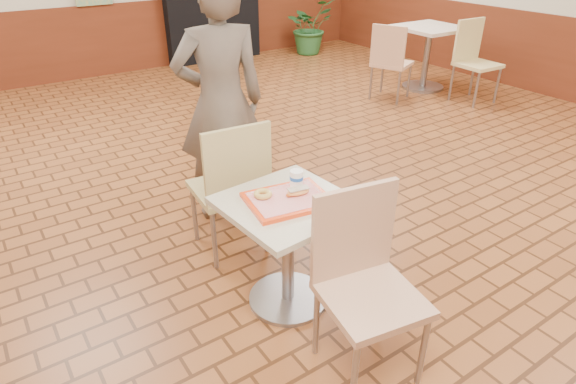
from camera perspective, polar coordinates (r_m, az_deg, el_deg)
room_shell at (r=3.57m, az=9.27°, el=20.84°), size 8.01×10.01×3.01m
wainscot_band at (r=3.83m, az=8.09°, el=5.91°), size 8.00×10.00×1.00m
main_table at (r=2.70m, az=-0.00°, el=-5.28°), size 0.65×0.65×0.69m
chair_main_front at (r=2.34m, az=8.99°, el=-9.77°), size 0.51×0.51×0.95m
chair_main_back at (r=3.12m, az=-6.65°, el=1.06°), size 0.48×0.48×0.96m
customer at (r=3.47m, az=-7.96°, el=10.37°), size 0.73×0.56×1.78m
serving_tray at (r=2.58m, az=0.00°, el=-0.91°), size 0.43×0.34×0.03m
ring_donut at (r=2.57m, az=-3.00°, el=-0.24°), size 0.10×0.10×0.03m
long_john_donut at (r=2.59m, az=1.15°, el=0.04°), size 0.14×0.09×0.04m
paper_cup at (r=2.66m, az=1.02°, el=1.64°), size 0.08×0.08×0.09m
second_table at (r=7.01m, az=16.25°, el=16.16°), size 0.78×0.78×0.83m
chair_second_left at (r=6.38m, az=12.02°, el=15.20°), size 0.58×0.58×0.95m
chair_second_front at (r=6.66m, az=21.15°, el=14.74°), size 0.48×0.48×0.99m
potted_plant at (r=8.82m, az=2.56°, el=19.00°), size 0.91×0.82×0.91m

